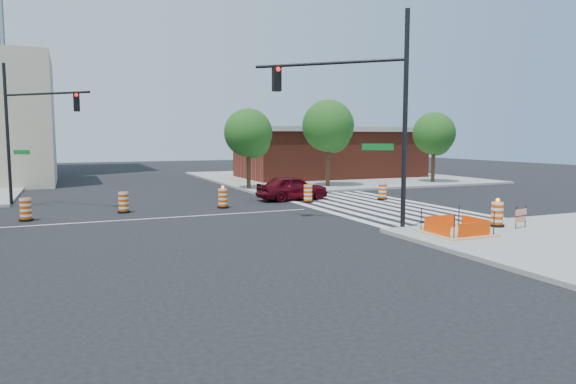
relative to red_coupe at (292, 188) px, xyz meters
name	(u,v)px	position (x,y,z in m)	size (l,w,h in m)	color
ground	(166,218)	(-8.08, -3.95, -0.73)	(120.00, 120.00, 0.00)	black
sidewalk_ne	(330,177)	(9.92, 14.05, -0.65)	(22.00, 22.00, 0.15)	gray
crosswalk_east	(370,205)	(2.87, -3.95, -0.72)	(6.75, 13.50, 0.01)	silver
lane_centerline	(166,218)	(-8.08, -3.95, -0.72)	(14.00, 0.12, 0.01)	silver
excavation_pit	(456,232)	(0.92, -12.95, -0.51)	(2.20, 2.20, 0.90)	tan
brick_storefront	(330,153)	(9.92, 14.05, 1.59)	(16.50, 8.50, 4.60)	maroon
red_coupe	(292,188)	(0.00, 0.00, 0.00)	(1.72, 4.28, 1.46)	#4F0610
signal_pole_se	(361,100)	(-1.30, -9.74, 4.42)	(4.72, 4.47, 8.41)	black
signal_pole_nw	(29,121)	(-13.90, 2.06, 3.81)	(4.09, 3.99, 7.39)	black
pit_drum	(497,215)	(3.44, -12.40, -0.11)	(0.58, 0.58, 1.14)	black
barricade	(521,216)	(4.05, -13.00, -0.09)	(0.74, 0.20, 0.88)	#DD4804
tree_north_c	(249,136)	(-0.55, 6.29, 3.10)	(3.35, 3.35, 5.70)	#382314
tree_north_d	(328,129)	(5.44, 5.88, 3.59)	(3.79, 3.79, 6.44)	#382314
tree_north_e	(434,136)	(14.78, 5.56, 3.10)	(3.37, 3.36, 5.70)	#382314
median_drum_1	(26,210)	(-13.94, -2.44, -0.25)	(0.60, 0.60, 1.02)	black
median_drum_2	(124,203)	(-9.71, -1.52, -0.25)	(0.60, 0.60, 1.02)	black
median_drum_3	(223,199)	(-4.76, -1.77, -0.24)	(0.60, 0.60, 1.18)	black
median_drum_4	(308,194)	(0.32, -1.47, -0.25)	(0.60, 0.60, 1.02)	black
median_drum_5	(383,192)	(5.00, -1.96, -0.25)	(0.60, 0.60, 1.02)	black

